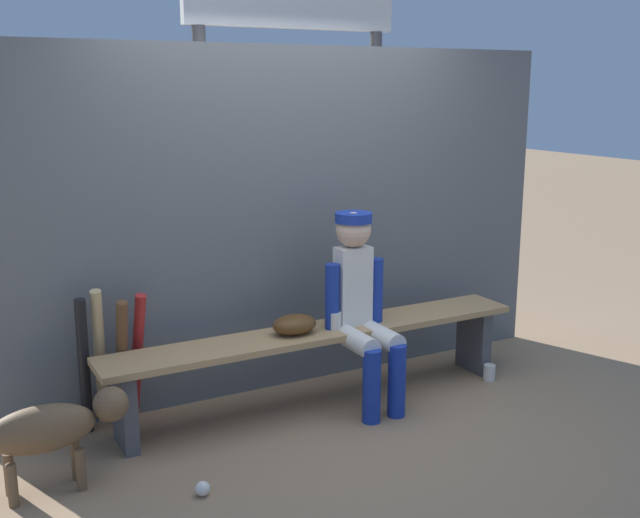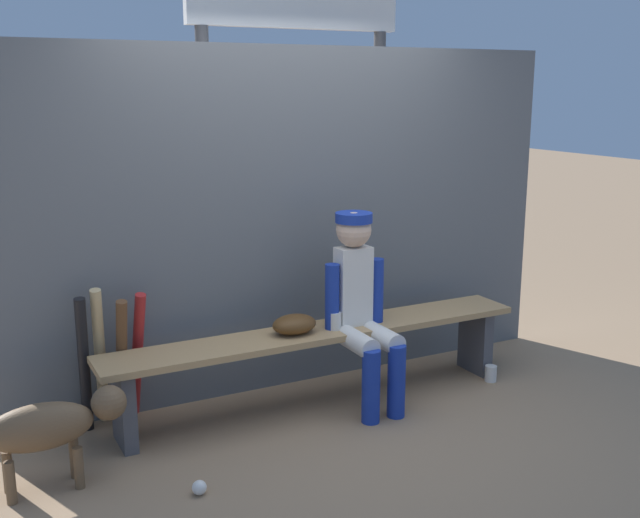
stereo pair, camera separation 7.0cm
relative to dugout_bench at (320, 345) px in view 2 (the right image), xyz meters
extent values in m
plane|color=#937556|center=(0.00, 0.00, -0.39)|extent=(30.00, 30.00, 0.00)
cube|color=#595E63|center=(0.00, 0.41, 0.72)|extent=(3.98, 0.03, 2.22)
cube|color=tan|center=(0.00, 0.00, 0.09)|extent=(2.76, 0.36, 0.04)
cube|color=#4C4C51|center=(-1.23, 0.00, -0.16)|extent=(0.08, 0.29, 0.46)
cube|color=#4C4C51|center=(1.23, 0.00, -0.16)|extent=(0.08, 0.29, 0.46)
cube|color=silver|center=(0.23, 0.00, 0.36)|extent=(0.22, 0.13, 0.50)
sphere|color=beige|center=(0.23, 0.00, 0.72)|extent=(0.22, 0.22, 0.22)
cylinder|color=#193399|center=(0.23, 0.00, 0.79)|extent=(0.23, 0.23, 0.06)
cylinder|color=silver|center=(0.14, -0.19, 0.07)|extent=(0.13, 0.38, 0.13)
cylinder|color=#193399|center=(0.14, -0.38, -0.16)|extent=(0.11, 0.11, 0.46)
cylinder|color=#193399|center=(0.07, -0.02, 0.31)|extent=(0.09, 0.09, 0.43)
cylinder|color=silver|center=(0.32, -0.19, 0.07)|extent=(0.13, 0.38, 0.13)
cylinder|color=#193399|center=(0.32, -0.38, -0.16)|extent=(0.11, 0.11, 0.46)
cylinder|color=#193399|center=(0.39, -0.02, 0.31)|extent=(0.09, 0.09, 0.43)
ellipsoid|color=#593819|center=(-0.18, 0.00, 0.17)|extent=(0.28, 0.20, 0.12)
cylinder|color=#B22323|center=(-1.07, 0.31, 0.02)|extent=(0.11, 0.27, 0.81)
cylinder|color=brown|center=(-1.18, 0.24, 0.01)|extent=(0.06, 0.25, 0.80)
cylinder|color=tan|center=(-1.29, 0.31, 0.04)|extent=(0.11, 0.26, 0.87)
cylinder|color=black|center=(-1.39, 0.25, 0.03)|extent=(0.09, 0.19, 0.83)
sphere|color=white|center=(-1.04, -0.70, -0.35)|extent=(0.07, 0.07, 0.07)
cylinder|color=silver|center=(1.21, -0.21, -0.33)|extent=(0.08, 0.08, 0.11)
cylinder|color=silver|center=(0.08, -0.04, 0.16)|extent=(0.08, 0.08, 0.11)
cylinder|color=#3F3F42|center=(-0.19, 1.52, 0.81)|extent=(0.10, 0.10, 2.40)
cylinder|color=#3F3F42|center=(1.34, 1.52, 0.81)|extent=(0.10, 0.10, 2.40)
ellipsoid|color=brown|center=(-1.71, -0.30, -0.05)|extent=(0.52, 0.20, 0.24)
sphere|color=brown|center=(-1.37, -0.30, 0.01)|extent=(0.18, 0.18, 0.18)
cylinder|color=brown|center=(-1.55, -0.24, -0.28)|extent=(0.05, 0.05, 0.22)
cylinder|color=brown|center=(-1.55, -0.36, -0.28)|extent=(0.05, 0.05, 0.22)
cylinder|color=brown|center=(-1.87, -0.24, -0.28)|extent=(0.05, 0.05, 0.22)
cylinder|color=brown|center=(-1.87, -0.36, -0.28)|extent=(0.05, 0.05, 0.22)
camera|label=1|loc=(-2.13, -3.95, 1.59)|focal=42.54mm
camera|label=2|loc=(-2.07, -3.99, 1.59)|focal=42.54mm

